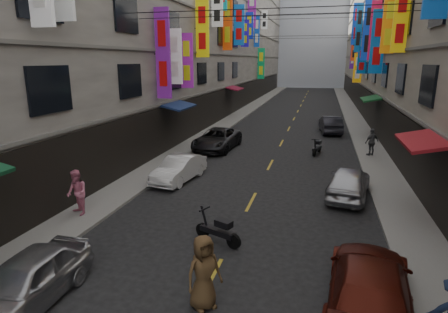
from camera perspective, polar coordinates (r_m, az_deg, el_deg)
The scene contains 20 objects.
sidewalk_left at distance 40.09m, azimuth 1.99°, elevation 6.18°, with size 2.00×90.00×0.12m, color slate.
sidewalk_right at distance 39.29m, azimuth 19.40°, elevation 5.20°, with size 2.00×90.00×0.12m, color slate.
building_row_left at distance 41.55m, azimuth -6.46°, elevation 19.42°, with size 10.14×90.00×19.00m.
building_row_right at distance 40.00m, azimuth 29.59°, elevation 17.92°, with size 10.14×90.00×19.00m.
haze_block at distance 88.91m, azimuth 13.48°, elevation 17.42°, with size 18.00×8.00×22.00m, color #A6ABB9.
shop_signage at distance 31.65m, azimuth 10.44°, elevation 20.20°, with size 14.00×55.00×12.69m.
street_awnings at distance 23.22m, azimuth 4.86°, elevation 7.41°, with size 13.99×35.20×0.41m.
overhead_cables at distance 27.01m, azimuth 9.50°, elevation 20.59°, with size 14.00×38.04×1.24m.
lane_markings at distance 36.29m, azimuth 10.26°, elevation 4.99°, with size 0.12×80.20×0.01m.
scooter_crossing at distance 12.45m, azimuth -0.87°, elevation -11.20°, with size 1.70×0.86×1.14m.
scooter_far_right at distance 24.58m, azimuth 14.01°, elevation 1.36°, with size 0.66×1.78×1.14m.
car_left_near at distance 10.64m, azimuth -27.94°, elevation -16.51°, with size 1.55×3.85×1.31m, color #AEADB2.
car_left_mid at distance 18.66m, azimuth -6.87°, elevation -1.86°, with size 1.31×3.77×1.24m, color white.
car_left_far at distance 25.11m, azimuth -1.06°, elevation 2.65°, with size 2.30×5.00×1.39m, color black.
car_right_near at distance 9.97m, azimuth 21.27°, elevation -17.76°, with size 1.90×4.68×1.36m, color #51160D.
car_right_mid at distance 17.21m, azimuth 18.48°, elevation -3.69°, with size 1.63×4.05×1.38m, color #B5B5BA.
car_right_far at distance 32.10m, azimuth 15.92°, elevation 4.72°, with size 1.50×4.30×1.42m, color #25252C.
pedestrian_lfar at distance 15.21m, azimuth -21.51°, elevation -5.15°, with size 0.85×0.58×1.75m, color pink.
pedestrian_rfar at distance 24.70m, azimuth 21.60°, elevation 2.06°, with size 0.98×0.56×1.68m, color #545456.
pedestrian_crossing at distance 9.33m, azimuth -3.10°, elevation -17.21°, with size 0.91×0.62×1.87m, color brown.
Camera 1 is at (2.63, 3.28, 5.83)m, focal length 30.00 mm.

